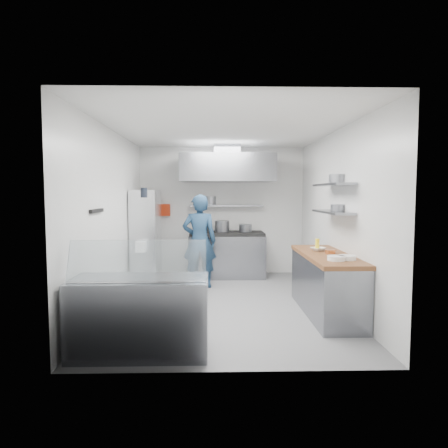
{
  "coord_description": "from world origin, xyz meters",
  "views": [
    {
      "loc": [
        -0.18,
        -6.37,
        1.79
      ],
      "look_at": [
        0.0,
        0.6,
        1.25
      ],
      "focal_mm": 32.0,
      "sensor_mm": 36.0,
      "label": 1
    }
  ],
  "objects_px": {
    "wire_rack": "(146,237)",
    "display_case": "(140,316)",
    "gas_range": "(227,256)",
    "chef": "(199,241)"
  },
  "relations": [
    {
      "from": "wire_rack",
      "to": "display_case",
      "type": "distance_m",
      "value": 3.64
    },
    {
      "from": "gas_range",
      "to": "wire_rack",
      "type": "xyz_separation_m",
      "value": [
        -1.63,
        -0.53,
        0.48
      ]
    },
    {
      "from": "gas_range",
      "to": "wire_rack",
      "type": "bearing_deg",
      "value": -162.01
    },
    {
      "from": "gas_range",
      "to": "chef",
      "type": "xyz_separation_m",
      "value": [
        -0.55,
        -0.95,
        0.43
      ]
    },
    {
      "from": "chef",
      "to": "display_case",
      "type": "relative_size",
      "value": 1.18
    },
    {
      "from": "chef",
      "to": "wire_rack",
      "type": "bearing_deg",
      "value": -22.82
    },
    {
      "from": "display_case",
      "to": "wire_rack",
      "type": "bearing_deg",
      "value": 98.44
    },
    {
      "from": "chef",
      "to": "display_case",
      "type": "height_order",
      "value": "chef"
    },
    {
      "from": "gas_range",
      "to": "wire_rack",
      "type": "distance_m",
      "value": 1.78
    },
    {
      "from": "wire_rack",
      "to": "display_case",
      "type": "height_order",
      "value": "wire_rack"
    }
  ]
}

